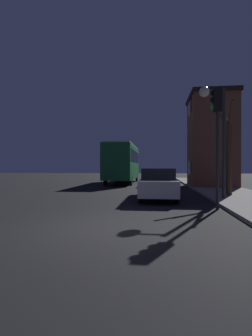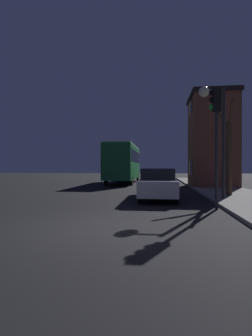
{
  "view_description": "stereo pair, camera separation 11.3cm",
  "coord_description": "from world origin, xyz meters",
  "px_view_note": "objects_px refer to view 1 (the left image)",
  "views": [
    {
      "loc": [
        1.47,
        -6.72,
        1.59
      ],
      "look_at": [
        -0.35,
        8.99,
        1.53
      ],
      "focal_mm": 28.0,
      "sensor_mm": 36.0,
      "label": 1
    },
    {
      "loc": [
        1.58,
        -6.7,
        1.59
      ],
      "look_at": [
        -0.35,
        8.99,
        1.53
      ],
      "focal_mm": 28.0,
      "sensor_mm": 36.0,
      "label": 2
    }
  ],
  "objects_px": {
    "car_mid_lane": "(158,176)",
    "car_near_lane": "(158,184)",
    "bus": "(123,161)",
    "streetlamp": "(213,114)",
    "bare_tree": "(228,151)",
    "car_far_lane": "(156,174)",
    "traffic_light": "(217,123)"
  },
  "relations": [
    {
      "from": "bare_tree",
      "to": "car_far_lane",
      "type": "height_order",
      "value": "bare_tree"
    },
    {
      "from": "streetlamp",
      "to": "car_far_lane",
      "type": "distance_m",
      "value": 18.91
    },
    {
      "from": "car_far_lane",
      "to": "car_near_lane",
      "type": "bearing_deg",
      "value": -89.63
    },
    {
      "from": "streetlamp",
      "to": "bus",
      "type": "bearing_deg",
      "value": 114.77
    },
    {
      "from": "bare_tree",
      "to": "car_near_lane",
      "type": "distance_m",
      "value": 4.22
    },
    {
      "from": "streetlamp",
      "to": "car_mid_lane",
      "type": "bearing_deg",
      "value": 104.6
    },
    {
      "from": "streetlamp",
      "to": "bare_tree",
      "type": "distance_m",
      "value": 2.42
    },
    {
      "from": "bare_tree",
      "to": "car_far_lane",
      "type": "distance_m",
      "value": 17.49
    },
    {
      "from": "streetlamp",
      "to": "bare_tree",
      "type": "relative_size",
      "value": 1.03
    },
    {
      "from": "traffic_light",
      "to": "car_far_lane",
      "type": "xyz_separation_m",
      "value": [
        -2.27,
        21.1,
        -2.51
      ]
    },
    {
      "from": "car_mid_lane",
      "to": "car_far_lane",
      "type": "bearing_deg",
      "value": 90.9
    },
    {
      "from": "car_mid_lane",
      "to": "car_far_lane",
      "type": "distance_m",
      "value": 8.53
    },
    {
      "from": "streetlamp",
      "to": "bus",
      "type": "distance_m",
      "value": 14.39
    },
    {
      "from": "car_near_lane",
      "to": "car_mid_lane",
      "type": "height_order",
      "value": "car_near_lane"
    },
    {
      "from": "car_mid_lane",
      "to": "car_far_lane",
      "type": "height_order",
      "value": "car_mid_lane"
    },
    {
      "from": "traffic_light",
      "to": "bare_tree",
      "type": "xyz_separation_m",
      "value": [
        1.5,
        4.1,
        -0.83
      ]
    },
    {
      "from": "bare_tree",
      "to": "car_far_lane",
      "type": "bearing_deg",
      "value": 102.51
    },
    {
      "from": "car_near_lane",
      "to": "car_far_lane",
      "type": "height_order",
      "value": "car_near_lane"
    },
    {
      "from": "streetlamp",
      "to": "traffic_light",
      "type": "height_order",
      "value": "streetlamp"
    },
    {
      "from": "streetlamp",
      "to": "car_near_lane",
      "type": "relative_size",
      "value": 1.17
    },
    {
      "from": "streetlamp",
      "to": "car_far_lane",
      "type": "xyz_separation_m",
      "value": [
        -2.71,
        18.41,
        -3.33
      ]
    },
    {
      "from": "bare_tree",
      "to": "streetlamp",
      "type": "bearing_deg",
      "value": -126.99
    },
    {
      "from": "car_mid_lane",
      "to": "car_far_lane",
      "type": "xyz_separation_m",
      "value": [
        -0.13,
        8.53,
        -0.02
      ]
    },
    {
      "from": "traffic_light",
      "to": "car_mid_lane",
      "type": "bearing_deg",
      "value": 99.67
    },
    {
      "from": "car_near_lane",
      "to": "bare_tree",
      "type": "bearing_deg",
      "value": 19.71
    },
    {
      "from": "bare_tree",
      "to": "bus",
      "type": "xyz_separation_m",
      "value": [
        -7.04,
        11.54,
        -0.23
      ]
    },
    {
      "from": "traffic_light",
      "to": "car_near_lane",
      "type": "relative_size",
      "value": 1.01
    },
    {
      "from": "traffic_light",
      "to": "bare_tree",
      "type": "distance_m",
      "value": 4.44
    },
    {
      "from": "bus",
      "to": "streetlamp",
      "type": "bearing_deg",
      "value": -65.23
    },
    {
      "from": "car_mid_lane",
      "to": "car_near_lane",
      "type": "bearing_deg",
      "value": -90.1
    },
    {
      "from": "bus",
      "to": "car_near_lane",
      "type": "height_order",
      "value": "bus"
    },
    {
      "from": "traffic_light",
      "to": "car_mid_lane",
      "type": "xyz_separation_m",
      "value": [
        -2.14,
        12.57,
        -2.49
      ]
    }
  ]
}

